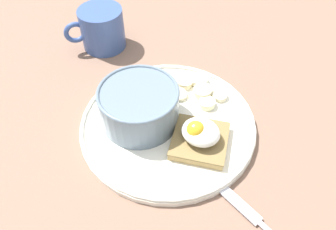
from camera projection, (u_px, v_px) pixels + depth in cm
name	position (u px, v px, depth cm)	size (l,w,h in cm)	color
ground_plane	(168.00, 130.00, 56.59)	(120.00, 120.00, 2.00)	#7C5D4C
plate	(168.00, 124.00, 55.24)	(29.46, 29.46, 1.60)	white
oatmeal_bowl	(139.00, 105.00, 53.03)	(13.14, 13.14, 6.71)	slate
toast_slice	(200.00, 141.00, 51.56)	(10.62, 10.62, 1.53)	olive
poached_egg	(200.00, 132.00, 49.78)	(6.03, 5.33, 3.81)	white
banana_slice_front	(207.00, 103.00, 57.24)	(3.14, 3.07, 1.34)	#EFF0BE
banana_slice_left	(203.00, 92.00, 58.96)	(4.10, 4.01, 1.67)	beige
banana_slice_back	(184.00, 82.00, 60.72)	(4.19, 4.14, 1.50)	beige
banana_slice_right	(179.00, 95.00, 58.81)	(3.96, 3.95, 1.17)	#F0E7BD
banana_slice_inner	(219.00, 95.00, 58.67)	(3.40, 3.44, 1.10)	beige
banana_slice_outer	(197.00, 80.00, 61.38)	(4.67, 4.71, 1.31)	beige
coffee_mug	(102.00, 28.00, 67.70)	(9.77, 10.99, 8.44)	#3A538F
knife	(260.00, 223.00, 44.17)	(13.85, 5.74, 0.80)	silver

